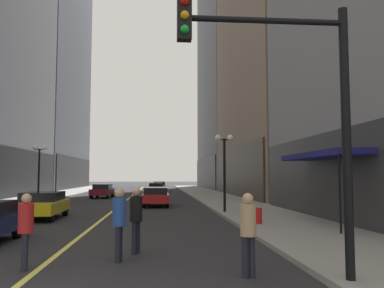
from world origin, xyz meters
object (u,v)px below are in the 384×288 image
car_maroon (102,190)px  street_lamp_right_mid (224,155)px  street_lamp_left_far (39,161)px  pedestrian_in_red_jacket (26,225)px  pedestrian_in_blue_hoodie (119,218)px  traffic_light_near_right (294,94)px  fire_hydrant_right (259,217)px  car_red (156,196)px  pedestrian_in_black_coat (136,215)px  car_yellow (42,204)px  car_black (156,188)px  pedestrian_in_tan_trench (248,228)px  car_silver (159,186)px

car_maroon → street_lamp_right_mid: (8.99, -17.12, 2.54)m
street_lamp_left_far → pedestrian_in_red_jacket: bearing=-74.5°
pedestrian_in_blue_hoodie → street_lamp_left_far: size_ratio=0.41×
traffic_light_near_right → fire_hydrant_right: 9.72m
car_red → pedestrian_in_black_coat: pedestrian_in_black_coat is taller
pedestrian_in_black_coat → street_lamp_right_mid: (4.28, 10.79, 2.20)m
street_lamp_left_far → fire_hydrant_right: size_ratio=5.54×
car_red → pedestrian_in_blue_hoodie: pedestrian_in_blue_hoodie is taller
car_maroon → fire_hydrant_right: 24.54m
car_yellow → car_black: size_ratio=0.92×
pedestrian_in_blue_hoodie → traffic_light_near_right: 5.24m
pedestrian_in_blue_hoodie → street_lamp_left_far: bearing=110.9°
pedestrian_in_tan_trench → traffic_light_near_right: size_ratio=0.31×
pedestrian_in_tan_trench → car_black: bearing=93.3°
pedestrian_in_blue_hoodie → traffic_light_near_right: traffic_light_near_right is taller
car_maroon → pedestrian_in_red_jacket: 29.74m
pedestrian_in_black_coat → pedestrian_in_tan_trench: pedestrian_in_black_coat is taller
car_yellow → pedestrian_in_black_coat: size_ratio=2.39×
pedestrian_in_blue_hoodie → car_maroon: bearing=98.5°
car_black → traffic_light_near_right: traffic_light_near_right is taller
car_black → fire_hydrant_right: 29.60m
car_silver → car_black: bearing=-92.5°
car_yellow → car_red: same height
pedestrian_in_black_coat → pedestrian_in_red_jacket: (-2.40, -1.75, -0.05)m
fire_hydrant_right → car_red: bearing=110.3°
car_yellow → traffic_light_near_right: traffic_light_near_right is taller
pedestrian_in_tan_trench → pedestrian_in_red_jacket: pedestrian_in_tan_trench is taller
car_yellow → traffic_light_near_right: (8.39, -13.07, 3.02)m
fire_hydrant_right → street_lamp_left_far: bearing=131.4°
car_maroon → traffic_light_near_right: bearing=-75.9°
car_yellow → car_red: 9.49m
car_yellow → pedestrian_in_red_jacket: pedestrian_in_red_jacket is taller
pedestrian_in_black_coat → pedestrian_in_blue_hoodie: pedestrian_in_blue_hoodie is taller
car_silver → pedestrian_in_tan_trench: pedestrian_in_tan_trench is taller
pedestrian_in_tan_trench → fire_hydrant_right: 8.39m
car_maroon → pedestrian_in_red_jacket: size_ratio=2.43×
pedestrian_in_red_jacket → car_yellow: bearing=103.9°
fire_hydrant_right → pedestrian_in_red_jacket: bearing=-135.6°
street_lamp_left_far → traffic_light_near_right: bearing=-64.0°
traffic_light_near_right → car_yellow: bearing=122.7°
car_red → fire_hydrant_right: 12.51m
car_red → pedestrian_in_red_jacket: (-2.85, -18.76, 0.29)m
fire_hydrant_right → car_black: bearing=98.6°
pedestrian_in_black_coat → street_lamp_right_mid: bearing=68.4°
car_red → fire_hydrant_right: (4.33, -11.74, -0.32)m
car_silver → pedestrian_in_blue_hoodie: bearing=-91.5°
car_silver → fire_hydrant_right: 38.93m
car_maroon → pedestrian_in_tan_trench: 31.52m
car_silver → pedestrian_in_blue_hoodie: pedestrian_in_blue_hoodie is taller
car_red → pedestrian_in_red_jacket: bearing=-98.6°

